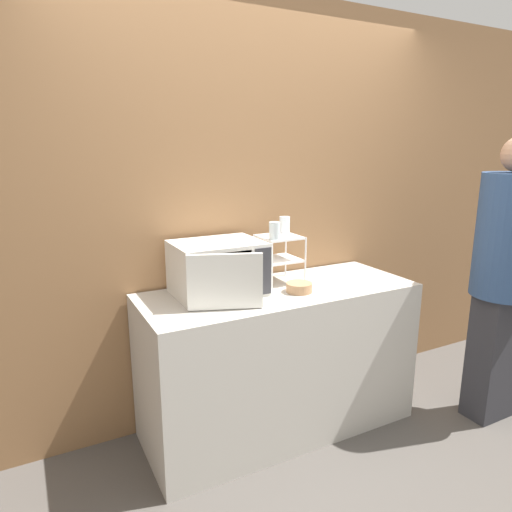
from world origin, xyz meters
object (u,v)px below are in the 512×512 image
at_px(bowl, 299,288).
at_px(glass_back_right, 285,225).
at_px(dish_rack, 279,249).
at_px(microwave, 218,269).
at_px(glass_front_left, 275,231).
at_px(person, 505,268).

bearing_deg(bowl, glass_back_right, 75.88).
height_order(glass_back_right, bowl, glass_back_right).
bearing_deg(dish_rack, microwave, -174.32).
xyz_separation_m(dish_rack, glass_front_left, (-0.08, -0.07, 0.13)).
distance_m(dish_rack, person, 1.38).
distance_m(glass_back_right, person, 1.37).
height_order(dish_rack, glass_back_right, glass_back_right).
distance_m(microwave, person, 1.74).
distance_m(microwave, glass_front_left, 0.40).
bearing_deg(glass_back_right, dish_rack, -136.96).
bearing_deg(dish_rack, glass_back_right, 43.04).
height_order(dish_rack, bowl, dish_rack).
xyz_separation_m(bowl, person, (1.20, -0.43, 0.07)).
bearing_deg(microwave, glass_back_right, 13.06).
height_order(microwave, person, person).
bearing_deg(bowl, microwave, 157.27).
relative_size(dish_rack, person, 0.16).
relative_size(glass_back_right, person, 0.06).
relative_size(glass_front_left, person, 0.06).
distance_m(microwave, bowl, 0.48).
distance_m(microwave, glass_back_right, 0.55).
relative_size(dish_rack, bowl, 1.95).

